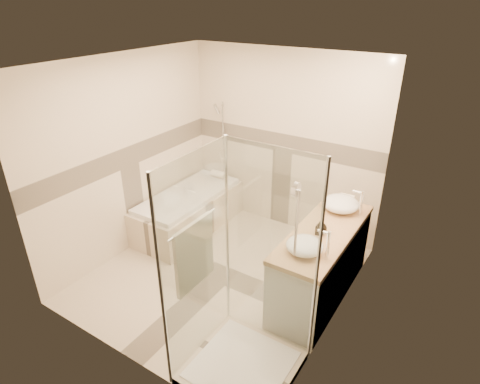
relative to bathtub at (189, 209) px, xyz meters
The scene contains 12 objects.
room 1.57m from the bathtub, 30.53° to the right, with size 2.82×3.02×2.52m.
bathtub is the anchor object (origin of this frame).
vanity 2.18m from the bathtub, ahead, with size 0.58×1.62×0.85m.
shower_enclosure 2.47m from the bathtub, 41.10° to the right, with size 0.96×0.93×2.04m.
vessel_sink_near 2.23m from the bathtub, ahead, with size 0.41×0.41×0.17m, color white.
vessel_sink_far 2.37m from the bathtub, 21.14° to the right, with size 0.36×0.36×0.15m, color white.
faucet_near 2.46m from the bathtub, ahead, with size 0.12×0.03×0.30m.
faucet_far 2.59m from the bathtub, 19.35° to the right, with size 0.13×0.03×0.31m.
amenity_bottle_a 2.26m from the bathtub, 11.94° to the right, with size 0.07×0.07×0.16m, color black.
amenity_bottle_b 2.25m from the bathtub, 10.57° to the right, with size 0.11×0.11×0.14m, color black.
folded_towels 2.23m from the bathtub, ahead, with size 0.17×0.28×0.09m, color white.
rolled_towel 0.74m from the bathtub, 85.86° to the left, with size 0.11×0.11×0.23m, color white.
Camera 1 is at (2.30, -3.21, 3.09)m, focal length 30.00 mm.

